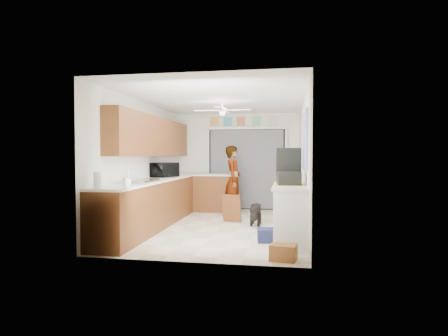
{
  "coord_description": "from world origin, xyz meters",
  "views": [
    {
      "loc": [
        1.29,
        -7.26,
        1.42
      ],
      "look_at": [
        0.0,
        0.4,
        1.15
      ],
      "focal_mm": 30.0,
      "sensor_mm": 36.0,
      "label": 1
    }
  ],
  "objects_px": {
    "microwave": "(164,170)",
    "navy_crate": "(269,235)",
    "cardboard_box": "(283,252)",
    "paper_towel_roll": "(97,180)",
    "dog": "(256,214)",
    "man": "(233,180)",
    "suitcase": "(289,178)",
    "cup": "(127,182)"
  },
  "relations": [
    {
      "from": "microwave",
      "to": "paper_towel_roll",
      "type": "relative_size",
      "value": 2.42
    },
    {
      "from": "paper_towel_roll",
      "to": "navy_crate",
      "type": "relative_size",
      "value": 0.67
    },
    {
      "from": "paper_towel_roll",
      "to": "man",
      "type": "bearing_deg",
      "value": 69.15
    },
    {
      "from": "cup",
      "to": "navy_crate",
      "type": "bearing_deg",
      "value": 12.01
    },
    {
      "from": "suitcase",
      "to": "man",
      "type": "bearing_deg",
      "value": 110.8
    },
    {
      "from": "navy_crate",
      "to": "man",
      "type": "bearing_deg",
      "value": 109.63
    },
    {
      "from": "navy_crate",
      "to": "cup",
      "type": "bearing_deg",
      "value": -167.99
    },
    {
      "from": "cup",
      "to": "cardboard_box",
      "type": "xyz_separation_m",
      "value": [
        2.48,
        -0.57,
        -0.88
      ]
    },
    {
      "from": "cardboard_box",
      "to": "navy_crate",
      "type": "height_order",
      "value": "navy_crate"
    },
    {
      "from": "suitcase",
      "to": "dog",
      "type": "relative_size",
      "value": 0.81
    },
    {
      "from": "paper_towel_roll",
      "to": "man",
      "type": "distance_m",
      "value": 4.07
    },
    {
      "from": "man",
      "to": "dog",
      "type": "distance_m",
      "value": 1.53
    },
    {
      "from": "microwave",
      "to": "navy_crate",
      "type": "relative_size",
      "value": 1.61
    },
    {
      "from": "cup",
      "to": "paper_towel_roll",
      "type": "relative_size",
      "value": 0.5
    },
    {
      "from": "paper_towel_roll",
      "to": "suitcase",
      "type": "height_order",
      "value": "paper_towel_roll"
    },
    {
      "from": "paper_towel_roll",
      "to": "navy_crate",
      "type": "distance_m",
      "value": 2.81
    },
    {
      "from": "cup",
      "to": "man",
      "type": "relative_size",
      "value": 0.07
    },
    {
      "from": "suitcase",
      "to": "dog",
      "type": "xyz_separation_m",
      "value": [
        -0.65,
        1.4,
        -0.81
      ]
    },
    {
      "from": "navy_crate",
      "to": "paper_towel_roll",
      "type": "bearing_deg",
      "value": -155.52
    },
    {
      "from": "microwave",
      "to": "cardboard_box",
      "type": "height_order",
      "value": "microwave"
    },
    {
      "from": "paper_towel_roll",
      "to": "dog",
      "type": "relative_size",
      "value": 0.4
    },
    {
      "from": "microwave",
      "to": "navy_crate",
      "type": "xyz_separation_m",
      "value": [
        2.33,
        -1.66,
        -0.99
      ]
    },
    {
      "from": "suitcase",
      "to": "cardboard_box",
      "type": "relative_size",
      "value": 1.4
    },
    {
      "from": "paper_towel_roll",
      "to": "cardboard_box",
      "type": "bearing_deg",
      "value": 1.08
    },
    {
      "from": "suitcase",
      "to": "navy_crate",
      "type": "xyz_separation_m",
      "value": [
        -0.32,
        -0.04,
        -0.93
      ]
    },
    {
      "from": "dog",
      "to": "microwave",
      "type": "bearing_deg",
      "value": 174.52
    },
    {
      "from": "microwave",
      "to": "navy_crate",
      "type": "height_order",
      "value": "microwave"
    },
    {
      "from": "cup",
      "to": "dog",
      "type": "bearing_deg",
      "value": 45.19
    },
    {
      "from": "navy_crate",
      "to": "dog",
      "type": "bearing_deg",
      "value": 102.92
    },
    {
      "from": "paper_towel_roll",
      "to": "cup",
      "type": "bearing_deg",
      "value": 73.58
    },
    {
      "from": "cardboard_box",
      "to": "cup",
      "type": "bearing_deg",
      "value": 166.96
    },
    {
      "from": "microwave",
      "to": "man",
      "type": "xyz_separation_m",
      "value": [
        1.37,
        1.04,
        -0.28
      ]
    },
    {
      "from": "suitcase",
      "to": "man",
      "type": "relative_size",
      "value": 0.29
    },
    {
      "from": "navy_crate",
      "to": "dog",
      "type": "relative_size",
      "value": 0.6
    },
    {
      "from": "suitcase",
      "to": "cardboard_box",
      "type": "height_order",
      "value": "suitcase"
    },
    {
      "from": "paper_towel_roll",
      "to": "suitcase",
      "type": "relative_size",
      "value": 0.49
    },
    {
      "from": "dog",
      "to": "cup",
      "type": "bearing_deg",
      "value": -133.79
    },
    {
      "from": "paper_towel_roll",
      "to": "cardboard_box",
      "type": "distance_m",
      "value": 2.83
    },
    {
      "from": "cardboard_box",
      "to": "paper_towel_roll",
      "type": "bearing_deg",
      "value": -178.92
    },
    {
      "from": "cardboard_box",
      "to": "man",
      "type": "distance_m",
      "value": 4.01
    },
    {
      "from": "man",
      "to": "dog",
      "type": "xyz_separation_m",
      "value": [
        0.63,
        -1.27,
        -0.59
      ]
    },
    {
      "from": "navy_crate",
      "to": "man",
      "type": "height_order",
      "value": "man"
    }
  ]
}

